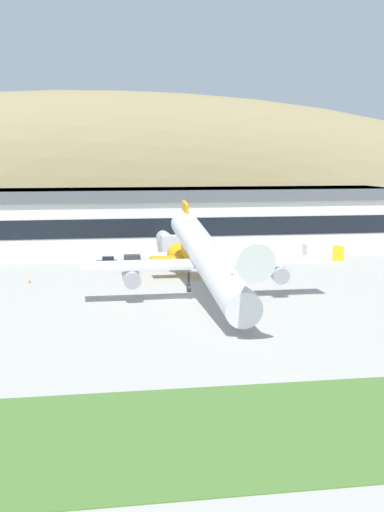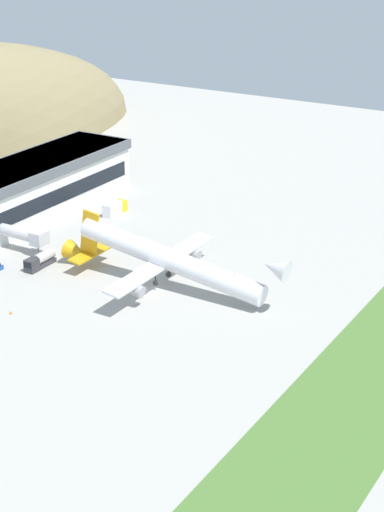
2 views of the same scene
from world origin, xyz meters
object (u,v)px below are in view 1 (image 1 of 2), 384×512
object	(u,v)px
traffic_cone_0	(29,281)
cargo_airplane	(207,259)
terminal_building	(153,216)
jetway_0	(168,241)
fuel_truck	(322,252)
box_truck	(147,262)
service_car_0	(107,261)

from	to	relation	value
traffic_cone_0	cargo_airplane	bearing A→B (deg)	-36.34
terminal_building	jetway_0	bearing A→B (deg)	-86.35
fuel_truck	traffic_cone_0	bearing A→B (deg)	-164.35
terminal_building	box_truck	size ratio (longest dim) A/B	12.41
service_car_0	fuel_truck	distance (m)	40.11
jetway_0	box_truck	size ratio (longest dim) A/B	1.49
cargo_airplane	box_truck	xyz separation A→B (m)	(-4.98, 27.25, -4.25)
traffic_cone_0	service_car_0	bearing A→B (deg)	51.14
cargo_airplane	fuel_truck	bearing A→B (deg)	48.86
jetway_0	service_car_0	xyz separation A→B (m)	(-11.09, -1.02, -3.34)
cargo_airplane	fuel_truck	size ratio (longest dim) A/B	6.61
box_truck	cargo_airplane	bearing A→B (deg)	-79.64
service_car_0	traffic_cone_0	size ratio (longest dim) A/B	6.65
terminal_building	cargo_airplane	xyz separation A→B (m)	(1.29, -49.49, -1.62)
terminal_building	jetway_0	size ratio (longest dim) A/B	8.31
terminal_building	fuel_truck	size ratio (longest dim) A/B	13.03
fuel_truck	cargo_airplane	bearing A→B (deg)	-131.14
fuel_truck	box_truck	size ratio (longest dim) A/B	0.95
jetway_0	service_car_0	size ratio (longest dim) A/B	3.08
cargo_airplane	traffic_cone_0	xyz separation A→B (m)	(-24.37, 17.93, -5.42)
terminal_building	fuel_truck	xyz separation A→B (m)	(29.92, -16.72, -5.80)
jetway_0	box_truck	world-z (taller)	jetway_0
fuel_truck	box_truck	world-z (taller)	fuel_truck
box_truck	terminal_building	bearing A→B (deg)	80.58
jetway_0	cargo_airplane	world-z (taller)	cargo_airplane
jetway_0	terminal_building	bearing A→B (deg)	93.65
cargo_airplane	fuel_truck	world-z (taller)	cargo_airplane
service_car_0	fuel_truck	size ratio (longest dim) A/B	0.51
terminal_building	box_truck	xyz separation A→B (m)	(-3.69, -22.24, -5.87)
fuel_truck	box_truck	xyz separation A→B (m)	(-33.61, -5.52, -0.06)
jetway_0	service_car_0	bearing A→B (deg)	-174.74
fuel_truck	traffic_cone_0	size ratio (longest dim) A/B	13.05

